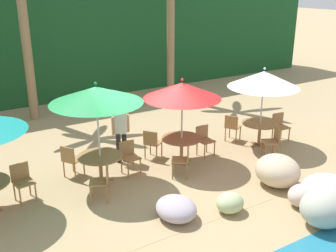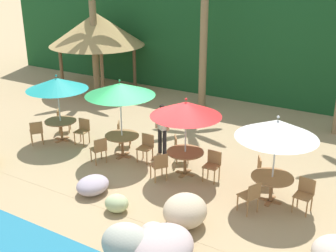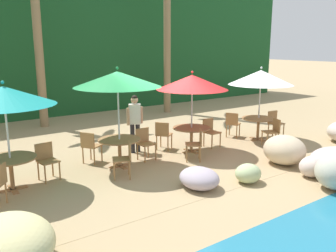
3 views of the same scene
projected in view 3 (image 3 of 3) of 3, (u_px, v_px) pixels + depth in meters
ground_plane at (161, 161)px, 9.91m from camera, size 120.00×120.00×0.00m
terrace_deck at (161, 161)px, 9.91m from camera, size 18.00×5.20×0.01m
foliage_backdrop at (48, 47)px, 16.38m from camera, size 28.00×2.40×6.00m
rock_seawall at (140, 215)px, 5.94m from camera, size 15.35×3.50×0.93m
umbrella_teal at (4, 96)px, 7.45m from camera, size 2.11×2.11×2.39m
dining_table_teal at (11, 163)px, 7.77m from camera, size 1.10×1.10×0.74m
chair_teal_seaward at (46, 158)px, 8.43m from camera, size 0.48×0.48×0.87m
umbrella_green at (118, 79)px, 8.95m from camera, size 2.20×2.20×2.58m
dining_table_green at (119, 144)px, 9.31m from camera, size 1.10×1.10×0.74m
chair_green_seaward at (145, 141)px, 9.92m from camera, size 0.44×0.45×0.87m
chair_green_inland at (90, 145)px, 9.58m from camera, size 0.58×0.58×0.87m
chair_green_left at (125, 157)px, 8.53m from camera, size 0.57×0.56×0.87m
umbrella_red at (192, 82)px, 10.29m from camera, size 2.06×2.06×2.39m
dining_table_red at (191, 132)px, 10.61m from camera, size 1.10×1.10×0.74m
chair_red_seaward at (210, 130)px, 11.21m from camera, size 0.43×0.44×0.87m
chair_red_inland at (163, 133)px, 10.81m from camera, size 0.59×0.59×0.87m
chair_red_left at (197, 143)px, 9.80m from camera, size 0.59×0.59×0.87m
umbrella_white at (261, 77)px, 11.66m from camera, size 2.09×2.09×2.43m
dining_table_white at (258, 122)px, 11.98m from camera, size 1.10×1.10×0.74m
chair_white_seaward at (275, 121)px, 12.50m from camera, size 0.46×0.46×0.87m
chair_white_inland at (233, 123)px, 12.29m from camera, size 0.58×0.57×0.87m
chair_white_left at (273, 130)px, 11.21m from camera, size 0.56×0.56×0.87m
palm_tree_second at (35, 5)px, 13.09m from camera, size 3.17×2.86×6.81m
palm_tree_third at (167, 13)px, 16.15m from camera, size 3.50×3.44×6.95m
waiter_in_white at (135, 120)px, 10.48m from camera, size 0.52×0.35×1.70m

